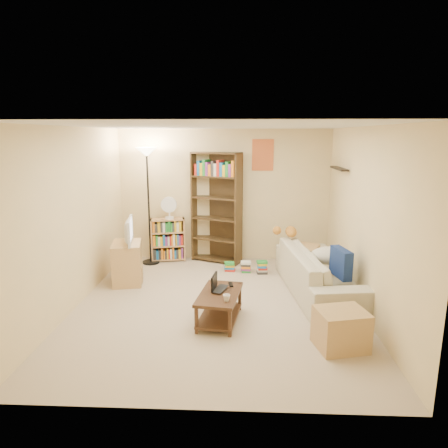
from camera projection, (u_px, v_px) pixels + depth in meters
The scene contains 19 objects.
room at pixel (217, 193), 5.38m from camera, with size 4.50×4.54×2.52m.
sofa at pixel (321, 272), 6.09m from camera, with size 1.18×2.41×0.68m, color beige.
navy_pillow at pixel (341, 263), 5.54m from camera, with size 0.45×0.13×0.40m, color navy.
cream_blanket at pixel (331, 256), 6.10m from camera, with size 0.62×0.45×0.27m, color beige.
tabby_cat at pixel (288, 231), 6.84m from camera, with size 0.54×0.24×0.18m.
coffee_table at pixel (219, 303), 5.19m from camera, with size 0.61×0.94×0.39m.
laptop at pixel (224, 290), 5.22m from camera, with size 0.30×0.37×0.03m, color black.
laptop_screen at pixel (214, 282), 5.22m from camera, with size 0.01×0.29×0.20m, color white.
mug at pixel (227, 298), 4.89m from camera, with size 0.12×0.12×0.08m, color white.
tv_remote at pixel (231, 284), 5.42m from camera, with size 0.05×0.16×0.02m, color black.
tv_stand at pixel (127, 263), 6.54m from camera, with size 0.45×0.63×0.67m, color tan.
television at pixel (126, 231), 6.42m from camera, with size 0.23×0.71×0.41m, color black.
tall_bookshelf at pixel (216, 205), 7.49m from camera, with size 0.98×0.65×2.08m.
short_bookshelf at pixel (168, 240), 7.68m from camera, with size 0.68×0.39×0.83m.
desk_fan at pixel (169, 207), 7.50m from camera, with size 0.29×0.17×0.43m.
floor_lamp at pixel (147, 172), 7.23m from camera, with size 0.37×0.37×2.17m.
side_table at pixel (302, 262), 6.78m from camera, with size 0.49×0.49×0.56m, color tan.
end_cabinet at pixel (341, 329), 4.54m from camera, with size 0.54×0.45×0.45m, color tan.
book_stacks at pixel (248, 267), 7.07m from camera, with size 0.76×0.26×0.23m.
Camera 1 is at (0.33, -5.33, 2.38)m, focal length 32.00 mm.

